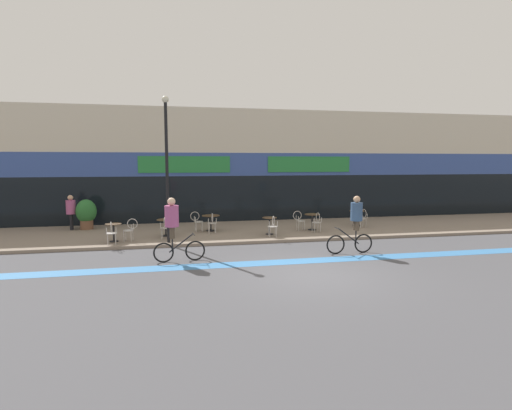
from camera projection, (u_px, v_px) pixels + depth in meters
name	position (u px, v px, depth m)	size (l,w,h in m)	color
ground_plane	(311.00, 274.00, 11.62)	(120.00, 120.00, 0.00)	#4C4C51
sidewalk_slab	(260.00, 230.00, 18.68)	(40.00, 5.50, 0.12)	gray
storefront_facade	(243.00, 166.00, 22.96)	(40.00, 4.06, 6.02)	beige
bike_lane_stripe	(296.00, 261.00, 13.08)	(36.00, 0.70, 0.01)	#3D7AB7
bistro_table_0	(114.00, 229.00, 15.65)	(0.62, 0.62, 0.72)	black
bistro_table_1	(166.00, 224.00, 16.86)	(0.75, 0.75, 0.71)	black
bistro_table_2	(211.00, 220.00, 18.13)	(0.80, 0.80, 0.71)	black
bistro_table_3	(270.00, 222.00, 17.24)	(0.62, 0.62, 0.74)	black
bistro_table_4	(312.00, 219.00, 18.37)	(0.70, 0.70, 0.74)	black
bistro_table_5	(357.00, 215.00, 19.64)	(0.72, 0.72, 0.74)	black
cafe_chair_0_near	(111.00, 231.00, 15.05)	(0.45, 0.60, 0.90)	#B7B2AD
cafe_chair_0_side	(130.00, 228.00, 15.77)	(0.60, 0.45, 0.90)	#B7B2AD
cafe_chair_1_near	(165.00, 226.00, 16.25)	(0.44, 0.59, 0.90)	#B7B2AD
cafe_chair_2_near	(212.00, 222.00, 17.52)	(0.41, 0.58, 0.90)	#B7B2AD
cafe_chair_2_side	(197.00, 220.00, 18.00)	(0.59, 0.44, 0.90)	#B7B2AD
cafe_chair_3_near	(273.00, 225.00, 16.63)	(0.42, 0.58, 0.90)	#B7B2AD
cafe_chair_4_near	(317.00, 221.00, 17.76)	(0.42, 0.58, 0.90)	#B7B2AD
cafe_chair_4_side	(299.00, 219.00, 18.25)	(0.57, 0.40, 0.90)	#B7B2AD
cafe_chair_5_near	(363.00, 217.00, 19.03)	(0.43, 0.59, 0.90)	#B7B2AD
planter_pot	(86.00, 213.00, 18.56)	(0.92, 0.92, 1.40)	brown
lamp_post	(167.00, 160.00, 15.23)	(0.26, 0.26, 5.60)	black
cyclist_0	(174.00, 224.00, 12.88)	(1.68, 0.54, 2.11)	black
cyclist_1	(355.00, 221.00, 14.13)	(1.74, 0.48, 2.06)	black
pedestrian_near_end	(71.00, 209.00, 18.38)	(0.48, 0.48, 1.61)	black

